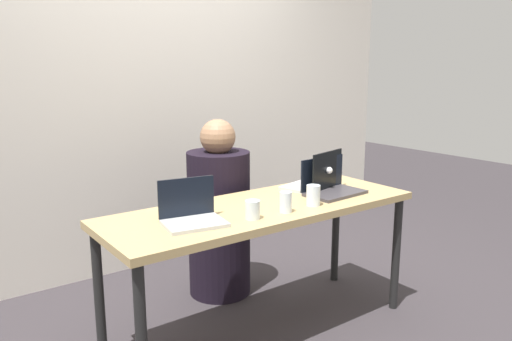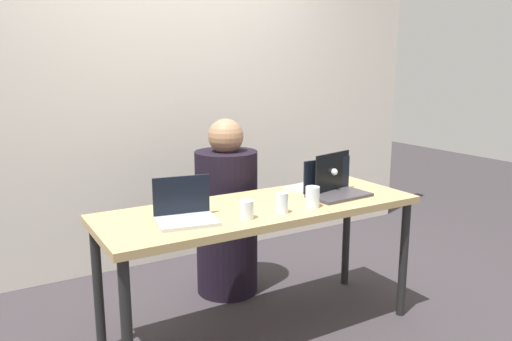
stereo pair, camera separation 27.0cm
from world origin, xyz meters
name	(u,v)px [view 2 (the right image)]	position (x,y,z in m)	size (l,w,h in m)	color
ground_plane	(261,331)	(0.00, 0.00, 0.00)	(12.00, 12.00, 0.00)	#332E32
back_wall	(168,94)	(0.00, 1.35, 1.28)	(4.59, 0.10, 2.55)	silver
desk	(262,218)	(0.00, 0.00, 0.68)	(1.77, 0.62, 0.75)	tan
person_at_center	(227,217)	(0.08, 0.58, 0.51)	(0.46, 0.46, 1.16)	black
laptop_front_left	(185,212)	(-0.47, -0.05, 0.80)	(0.31, 0.26, 0.21)	#B6B9B8
laptop_back_right	(321,182)	(0.47, 0.09, 0.80)	(0.36, 0.32, 0.24)	silver
laptop_front_right	(335,188)	(0.47, -0.04, 0.80)	(0.36, 0.25, 0.21)	#3C383C
water_glass_right	(312,198)	(0.21, -0.17, 0.80)	(0.07, 0.07, 0.11)	silver
water_glass_left	(246,211)	(-0.19, -0.17, 0.79)	(0.07, 0.07, 0.09)	silver
water_glass_center	(282,204)	(0.01, -0.18, 0.80)	(0.06, 0.06, 0.11)	silver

